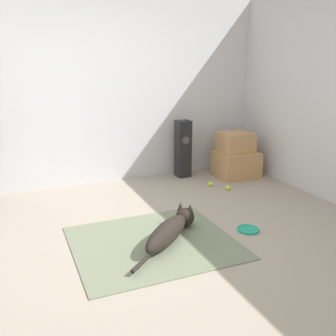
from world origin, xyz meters
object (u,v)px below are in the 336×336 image
Objects in this scene: dog at (171,230)px; frisbee at (248,229)px; cardboard_box_upper at (235,142)px; tennis_ball_near_speaker at (228,188)px; floor_speaker at (183,149)px; cardboard_box_lower at (236,164)px; tennis_ball_by_boxes at (211,184)px.

frisbee is (0.82, -0.09, -0.11)m from dog.
dog is at bearing -137.32° from cardboard_box_upper.
frisbee is 1.26m from tennis_ball_near_speaker.
floor_speaker is (0.20, 1.99, 0.41)m from frisbee.
cardboard_box_lower reaches higher than dog.
cardboard_box_upper reaches higher than tennis_ball_by_boxes.
cardboard_box_lower is 8.84× the size of tennis_ball_near_speaker.
cardboard_box_lower is 1.27× the size of cardboard_box_upper.
tennis_ball_near_speaker is (-0.44, -0.51, -0.16)m from cardboard_box_lower.
tennis_ball_by_boxes is (-0.57, -0.27, -0.16)m from cardboard_box_lower.
frisbee is at bearing -119.09° from cardboard_box_lower.
floor_speaker is at bearing 157.19° from cardboard_box_upper.
cardboard_box_lower is 0.33m from cardboard_box_upper.
frisbee is at bearing -104.30° from tennis_ball_by_boxes.
frisbee is 1.99m from cardboard_box_upper.
tennis_ball_near_speaker is at bearing -131.31° from cardboard_box_lower.
tennis_ball_near_speaker is at bearing 67.38° from frisbee.
dog is at bearing -140.53° from tennis_ball_near_speaker.
cardboard_box_lower is at bearing 60.91° from frisbee.
cardboard_box_upper is at bearing 42.68° from dog.
cardboard_box_upper is at bearing 27.42° from tennis_ball_by_boxes.
cardboard_box_upper is 0.78m from floor_speaker.
dog is 2.18m from floor_speaker.
tennis_ball_by_boxes is 0.27m from tennis_ball_near_speaker.
tennis_ball_by_boxes is (0.15, -0.59, -0.39)m from floor_speaker.
cardboard_box_upper is 0.55× the size of floor_speaker.
cardboard_box_lower reaches higher than tennis_ball_near_speaker.
floor_speaker reaches higher than frisbee.
tennis_ball_near_speaker is at bearing 39.47° from dog.
cardboard_box_lower is at bearing 48.69° from tennis_ball_near_speaker.
tennis_ball_by_boxes is at bearing -75.48° from floor_speaker.
tennis_ball_by_boxes is at bearing 48.08° from dog.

